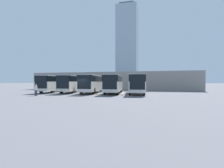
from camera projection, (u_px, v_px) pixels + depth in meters
The scene contains 13 objects.
ground_plane at pixel (80, 95), 27.49m from camera, with size 600.00×600.00×0.00m, color #5B5B60.
bus_0 at pixel (137, 83), 30.25m from camera, with size 4.01×11.31×3.25m.
curb_divider_0 at pixel (123, 94), 29.22m from camera, with size 0.24×5.32×0.15m, color #B2B2AD.
bus_1 at pixel (114, 83), 31.42m from camera, with size 4.01×11.31×3.25m.
curb_divider_1 at pixel (100, 93), 30.39m from camera, with size 0.24×5.32×0.15m, color #B2B2AD.
bus_2 at pixel (92, 83), 32.50m from camera, with size 4.01×11.31×3.25m.
curb_divider_2 at pixel (78, 93), 31.47m from camera, with size 0.24×5.32×0.15m, color #B2B2AD.
bus_3 at pixel (74, 83), 34.19m from camera, with size 4.01×11.31×3.25m.
curb_divider_3 at pixel (60, 92), 33.16m from camera, with size 0.24×5.32×0.15m, color #B2B2AD.
bus_4 at pixel (55, 83), 35.20m from camera, with size 4.01×11.31×3.25m.
pedestrian at pixel (36, 90), 25.95m from camera, with size 0.50×0.50×1.70m.
station_building at pixel (114, 81), 47.93m from camera, with size 43.31×13.17×4.57m.
office_tower at pixel (127, 45), 168.61m from camera, with size 19.42×19.42×76.91m.
Camera 1 is at (-11.97, 25.24, 2.03)m, focal length 28.00 mm.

